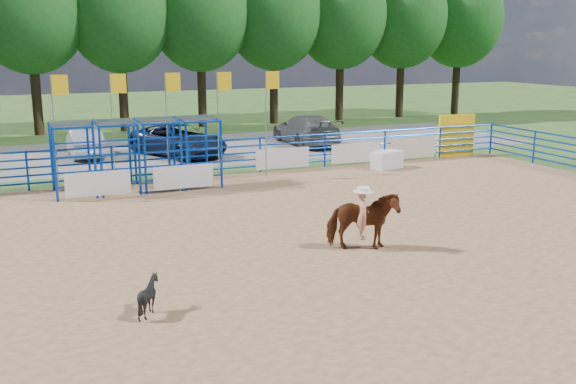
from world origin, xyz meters
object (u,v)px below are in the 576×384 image
Objects in this scene: announcer_table at (387,160)px; calf at (149,296)px; horse_and_rider at (363,218)px; car_d at (306,130)px; car_c at (178,140)px; car_b at (85,143)px.

calf reaches higher than announcer_table.
calf is at bearing -137.54° from announcer_table.
horse_and_rider reaches higher than announcer_table.
calf is at bearing 59.50° from car_d.
calf is at bearing -130.15° from car_c.
car_d is (-0.31, 7.72, 0.40)m from announcer_table.
calf is 0.14× the size of car_d.
calf is 0.14× the size of car_c.
calf is 0.19× the size of car_b.
calf is (-12.42, -11.36, 0.01)m from announcer_table.
car_d is at bearing -45.94° from calf.
car_c reaches higher than announcer_table.
car_c is (-0.90, 16.31, -0.11)m from horse_and_rider.
car_c is at bearing 93.14° from horse_and_rider.
car_d is (11.30, -0.53, 0.13)m from car_b.
car_b is (-11.61, 8.25, 0.28)m from announcer_table.
horse_and_rider is at bearing -111.71° from car_c.
horse_and_rider is 6.23m from calf.
car_d is (6.21, 17.13, -0.07)m from horse_and_rider.
car_d is at bearing 70.06° from horse_and_rider.
car_d reaches higher than car_c.
car_b is at bearing -0.81° from car_d.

